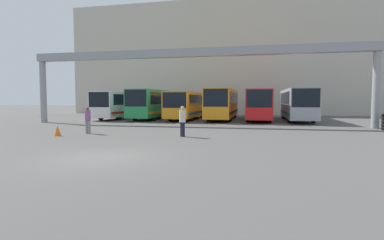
# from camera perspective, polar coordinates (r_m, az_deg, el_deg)

# --- Properties ---
(ground_plane) EXTENTS (200.00, 200.00, 0.00)m
(ground_plane) POSITION_cam_1_polar(r_m,az_deg,el_deg) (11.98, -17.00, -6.90)
(ground_plane) COLOR #514F4C
(building_backdrop) EXTENTS (48.34, 12.00, 17.38)m
(building_backdrop) POSITION_cam_1_polar(r_m,az_deg,el_deg) (51.87, 5.91, 11.00)
(building_backdrop) COLOR #B7B2A3
(building_backdrop) RESTS_ON ground
(overhead_gantry) EXTENTS (30.11, 0.80, 6.64)m
(overhead_gantry) POSITION_cam_1_polar(r_m,az_deg,el_deg) (26.52, -0.42, 11.25)
(overhead_gantry) COLOR gray
(overhead_gantry) RESTS_ON ground
(bus_slot_0) EXTENTS (2.48, 10.35, 3.11)m
(bus_slot_0) POSITION_cam_1_polar(r_m,az_deg,el_deg) (36.42, -13.31, 3.09)
(bus_slot_0) COLOR silver
(bus_slot_0) RESTS_ON ground
(bus_slot_1) EXTENTS (2.53, 11.09, 3.31)m
(bus_slot_1) POSITION_cam_1_polar(r_m,az_deg,el_deg) (35.23, -7.20, 3.32)
(bus_slot_1) COLOR #268C4C
(bus_slot_1) RESTS_ON ground
(bus_slot_2) EXTENTS (2.60, 10.94, 3.04)m
(bus_slot_2) POSITION_cam_1_polar(r_m,az_deg,el_deg) (34.04, -0.91, 3.08)
(bus_slot_2) COLOR orange
(bus_slot_2) RESTS_ON ground
(bus_slot_3) EXTENTS (2.55, 12.42, 3.35)m
(bus_slot_3) POSITION_cam_1_polar(r_m,az_deg,el_deg) (34.09, 5.91, 3.35)
(bus_slot_3) COLOR orange
(bus_slot_3) RESTS_ON ground
(bus_slot_4) EXTENTS (2.52, 11.61, 3.23)m
(bus_slot_4) POSITION_cam_1_polar(r_m,az_deg,el_deg) (33.47, 12.62, 3.16)
(bus_slot_4) COLOR red
(bus_slot_4) RESTS_ON ground
(bus_slot_5) EXTENTS (2.59, 12.16, 3.31)m
(bus_slot_5) POSITION_cam_1_polar(r_m,az_deg,el_deg) (34.00, 19.35, 3.13)
(bus_slot_5) COLOR #999EA5
(bus_slot_5) RESTS_ON ground
(pedestrian_far_center) EXTENTS (0.38, 0.38, 1.83)m
(pedestrian_far_center) POSITION_cam_1_polar(r_m,az_deg,el_deg) (17.88, -1.82, -0.09)
(pedestrian_far_center) COLOR black
(pedestrian_far_center) RESTS_ON ground
(pedestrian_near_right) EXTENTS (0.36, 0.36, 1.76)m
(pedestrian_near_right) POSITION_cam_1_polar(r_m,az_deg,el_deg) (20.71, -19.23, 0.12)
(pedestrian_near_right) COLOR gray
(pedestrian_near_right) RESTS_ON ground
(traffic_cone) EXTENTS (0.42, 0.42, 0.64)m
(traffic_cone) POSITION_cam_1_polar(r_m,az_deg,el_deg) (20.06, -24.24, -1.88)
(traffic_cone) COLOR orange
(traffic_cone) RESTS_ON ground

